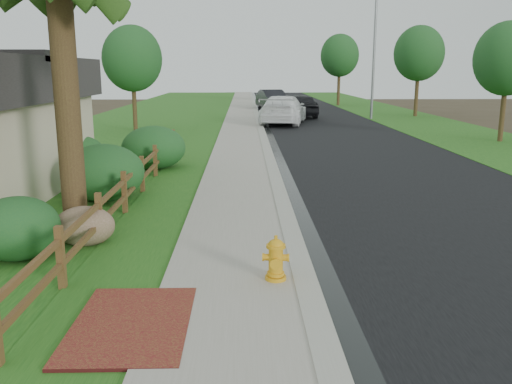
{
  "coord_description": "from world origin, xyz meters",
  "views": [
    {
      "loc": [
        -0.62,
        -7.98,
        3.53
      ],
      "look_at": [
        -0.35,
        4.08,
        0.81
      ],
      "focal_mm": 38.0,
      "sensor_mm": 36.0,
      "label": 1
    }
  ],
  "objects_px": {
    "white_suv": "(283,110)",
    "streetlight": "(372,46)",
    "fire_hydrant": "(276,259)",
    "ranch_fence": "(134,181)",
    "dark_car_mid": "(300,105)"
  },
  "relations": [
    {
      "from": "white_suv",
      "to": "dark_car_mid",
      "type": "bearing_deg",
      "value": -95.63
    },
    {
      "from": "fire_hydrant",
      "to": "dark_car_mid",
      "type": "relative_size",
      "value": 0.15
    },
    {
      "from": "streetlight",
      "to": "white_suv",
      "type": "bearing_deg",
      "value": -152.06
    },
    {
      "from": "white_suv",
      "to": "dark_car_mid",
      "type": "relative_size",
      "value": 1.23
    },
    {
      "from": "ranch_fence",
      "to": "streetlight",
      "type": "distance_m",
      "value": 28.38
    },
    {
      "from": "fire_hydrant",
      "to": "streetlight",
      "type": "relative_size",
      "value": 0.08
    },
    {
      "from": "ranch_fence",
      "to": "white_suv",
      "type": "bearing_deg",
      "value": 75.58
    },
    {
      "from": "ranch_fence",
      "to": "fire_hydrant",
      "type": "distance_m",
      "value": 6.82
    },
    {
      "from": "white_suv",
      "to": "streetlight",
      "type": "bearing_deg",
      "value": -140.69
    },
    {
      "from": "ranch_fence",
      "to": "streetlight",
      "type": "xyz_separation_m",
      "value": [
        12.13,
        25.24,
        4.58
      ]
    },
    {
      "from": "white_suv",
      "to": "dark_car_mid",
      "type": "height_order",
      "value": "white_suv"
    },
    {
      "from": "dark_car_mid",
      "to": "white_suv",
      "type": "bearing_deg",
      "value": 67.23
    },
    {
      "from": "dark_car_mid",
      "to": "ranch_fence",
      "type": "bearing_deg",
      "value": 69.29
    },
    {
      "from": "white_suv",
      "to": "dark_car_mid",
      "type": "distance_m",
      "value": 5.68
    },
    {
      "from": "white_suv",
      "to": "dark_car_mid",
      "type": "xyz_separation_m",
      "value": [
        1.66,
        5.43,
        -0.05
      ]
    }
  ]
}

